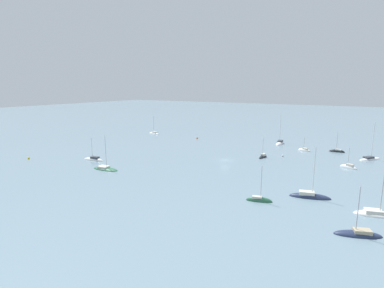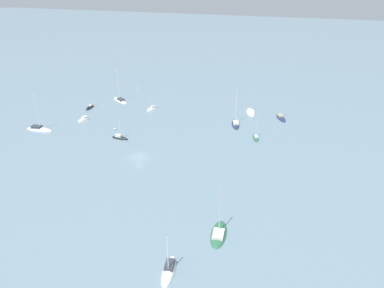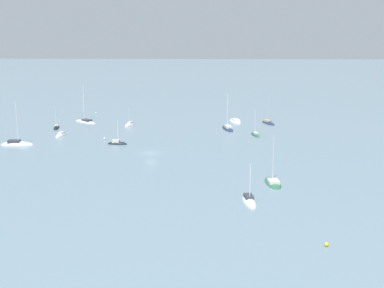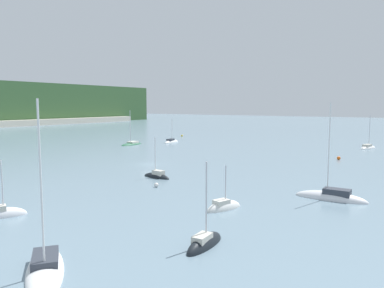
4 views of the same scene
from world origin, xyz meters
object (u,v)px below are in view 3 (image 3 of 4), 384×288
at_px(sailboat_11, 273,183).
at_px(mooring_buoy_2, 326,244).
at_px(sailboat_2, 268,123).
at_px(mooring_buoy_1, 105,139).
at_px(sailboat_1, 86,122).
at_px(sailboat_5, 249,202).
at_px(sailboat_6, 130,125).
at_px(sailboat_7, 57,128).
at_px(sailboat_9, 255,135).
at_px(sailboat_8, 235,122).
at_px(sailboat_12, 61,136).
at_px(sailboat_4, 17,145).
at_px(sailboat_10, 228,129).
at_px(mooring_buoy_0, 96,113).
at_px(sailboat_0, 117,144).

xyz_separation_m(sailboat_11, mooring_buoy_2, (29.90, 4.02, 0.22)).
relative_size(sailboat_2, mooring_buoy_1, 14.36).
relative_size(sailboat_1, sailboat_5, 1.52).
distance_m(sailboat_6, sailboat_7, 21.80).
relative_size(sailboat_5, sailboat_9, 0.98).
xyz_separation_m(sailboat_8, sailboat_12, (21.89, -49.76, -0.01)).
bearing_deg(sailboat_4, sailboat_1, 68.35).
distance_m(sailboat_7, mooring_buoy_1, 22.33).
distance_m(sailboat_4, sailboat_9, 64.10).
xyz_separation_m(sailboat_1, sailboat_12, (20.22, -2.51, -0.05)).
bearing_deg(sailboat_10, sailboat_9, -153.06).
distance_m(sailboat_1, sailboat_4, 33.12).
bearing_deg(mooring_buoy_0, sailboat_0, 17.95).
distance_m(sailboat_1, sailboat_2, 57.35).
xyz_separation_m(sailboat_12, mooring_buoy_1, (4.28, 13.02, 0.23)).
distance_m(sailboat_12, mooring_buoy_0, 35.34).
relative_size(sailboat_5, mooring_buoy_2, 12.65).
distance_m(mooring_buoy_1, mooring_buoy_2, 81.38).
bearing_deg(mooring_buoy_2, sailboat_6, -155.18).
xyz_separation_m(sailboat_2, sailboat_8, (-2.48, -10.10, -0.01)).
height_order(sailboat_6, mooring_buoy_0, sailboat_6).
bearing_deg(sailboat_9, sailboat_8, -3.49).
distance_m(sailboat_0, mooring_buoy_2, 74.67).
height_order(sailboat_1, sailboat_12, sailboat_1).
height_order(sailboat_0, sailboat_5, sailboat_5).
relative_size(sailboat_4, sailboat_5, 1.54).
bearing_deg(sailboat_2, sailboat_10, -75.63).
height_order(sailboat_0, sailboat_1, sailboat_1).
bearing_deg(sailboat_6, mooring_buoy_2, 50.32).
bearing_deg(sailboat_0, mooring_buoy_0, 113.05).
xyz_separation_m(sailboat_5, sailboat_6, (-68.77, -30.85, -0.00)).
bearing_deg(sailboat_10, mooring_buoy_1, 98.33).
bearing_deg(sailboat_10, mooring_buoy_2, 172.94).
height_order(sailboat_0, sailboat_2, sailboat_2).
relative_size(sailboat_6, sailboat_10, 0.58).
xyz_separation_m(sailboat_8, mooring_buoy_0, (-13.34, -46.97, 0.17)).
xyz_separation_m(sailboat_0, sailboat_7, (-19.71, -21.28, -0.04)).
bearing_deg(sailboat_2, sailboat_4, -87.56).
relative_size(sailboat_8, sailboat_11, 0.83).
relative_size(sailboat_5, sailboat_8, 0.96).
bearing_deg(sailboat_8, sailboat_7, 86.47).
bearing_deg(sailboat_5, mooring_buoy_0, -160.63).
xyz_separation_m(sailboat_9, sailboat_12, (1.68, -54.23, -0.01)).
bearing_deg(sailboat_11, sailboat_6, 27.07).
relative_size(sailboat_2, sailboat_6, 1.29).
relative_size(sailboat_4, sailboat_7, 1.62).
height_order(sailboat_1, sailboat_2, sailboat_1).
relative_size(sailboat_0, mooring_buoy_1, 11.58).
xyz_separation_m(sailboat_8, mooring_buoy_2, (94.19, 7.94, 0.24)).
distance_m(sailboat_6, sailboat_10, 30.09).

